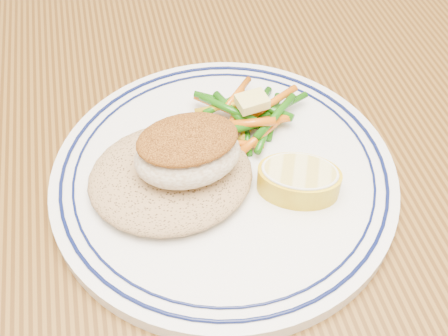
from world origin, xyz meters
TOP-DOWN VIEW (x-y plane):
  - dining_table at (0.00, 0.00)m, footprint 1.50×0.90m
  - plate at (-0.01, 0.03)m, footprint 0.30×0.30m
  - rice_pilaf at (-0.06, 0.03)m, footprint 0.14×0.12m
  - fish_fillet at (-0.04, 0.02)m, footprint 0.09×0.07m
  - vegetable_pile at (0.02, 0.08)m, footprint 0.11×0.09m
  - butter_pat at (0.03, 0.08)m, footprint 0.03×0.02m
  - lemon_wedge at (0.04, -0.00)m, footprint 0.08×0.08m

SIDE VIEW (x-z plane):
  - dining_table at x=0.00m, z-range 0.28..1.03m
  - plate at x=-0.01m, z-range 0.75..0.77m
  - rice_pilaf at x=-0.06m, z-range 0.77..0.79m
  - vegetable_pile at x=0.02m, z-range 0.76..0.79m
  - lemon_wedge at x=0.04m, z-range 0.77..0.79m
  - butter_pat at x=0.03m, z-range 0.79..0.80m
  - fish_fillet at x=-0.04m, z-range 0.78..0.83m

